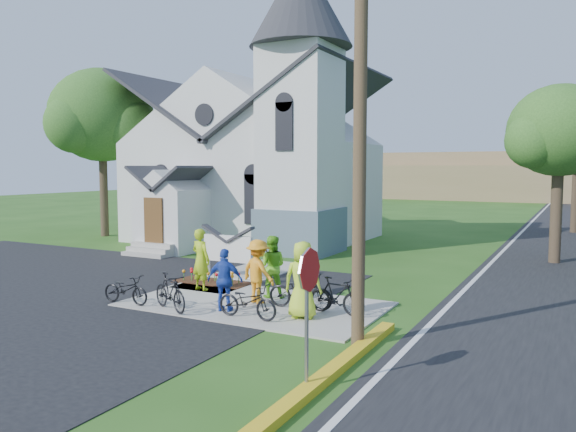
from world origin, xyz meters
The scene contains 20 objects.
ground centered at (0.00, 0.00, 0.00)m, with size 120.00×120.00×0.00m, color #275017.
sidewalk centered at (1.50, 0.50, 0.03)m, with size 7.00×4.00×0.05m, color #A5A195.
church centered at (-5.48, 12.48, 5.25)m, with size 12.35×12.00×13.00m.
church_sign centered at (-1.20, 3.20, 1.03)m, with size 2.20×0.40×1.70m.
flower_bed centered at (-1.20, 2.30, 0.04)m, with size 2.60×1.10×0.07m, color #35200E.
utility_pole centered at (5.36, -1.50, 5.40)m, with size 3.45×0.28×10.00m.
stop_sign centered at (5.43, -4.20, 1.78)m, with size 0.11×0.76×2.48m.
tree_lot_corner centered at (-14.00, 10.00, 6.60)m, with size 5.60×5.60×9.15m.
tree_road_near centered at (8.50, 12.00, 5.21)m, with size 4.00×4.00×7.05m.
distant_hills centered at (3.36, 56.33, 2.17)m, with size 61.00×10.00×5.60m.
cyclist_0 centered at (-0.85, 1.21, 1.00)m, with size 0.69×0.45×1.89m, color #A4CA17.
bike_0 centered at (-1.62, -1.20, 0.45)m, with size 0.53×1.53×0.80m, color black.
cyclist_1 centered at (1.54, 1.38, 0.95)m, with size 0.87×0.68×1.80m, color #6BCA26.
bike_1 centered at (-0.06, -1.20, 0.54)m, with size 0.46×1.64×0.99m, color black.
cyclist_2 centered at (1.26, -0.57, 0.87)m, with size 0.97×0.40×1.65m, color #2446B7.
bike_2 centered at (2.16, -0.91, 0.49)m, with size 0.58×1.66×0.87m, color black.
cyclist_3 centered at (1.55, 0.61, 0.94)m, with size 1.14×0.66×1.77m, color orange.
bike_3 centered at (3.95, 0.50, 0.53)m, with size 0.45×1.59×0.96m, color black.
cyclist_4 centered at (3.35, -0.22, 1.02)m, with size 0.95×0.62×1.94m, color #BDE52A.
bike_4 centered at (2.89, 0.59, 0.52)m, with size 0.62×1.78×0.94m, color black.
Camera 1 is at (9.48, -12.56, 3.82)m, focal length 35.00 mm.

